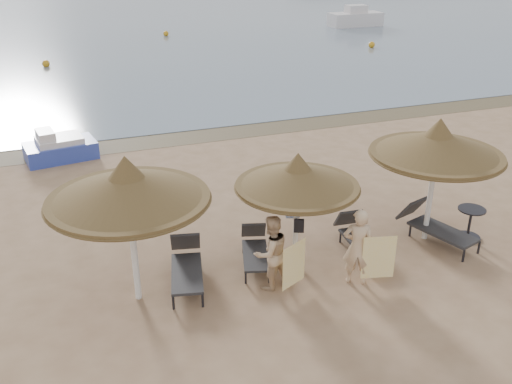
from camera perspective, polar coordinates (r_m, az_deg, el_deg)
The scene contains 20 objects.
ground at distance 12.25m, azimuth 3.82°, elevation -8.17°, with size 160.00×160.00×0.00m, color #A27F60.
wet_sand_strip at distance 20.36m, azimuth -6.78°, elevation 5.51°, with size 200.00×1.60×0.01m, color brown.
palapa_left at distance 10.58m, azimuth -12.73°, elevation 0.45°, with size 3.04×3.04×3.02m.
palapa_center at distance 11.66m, azimuth 4.16°, elevation 1.50°, with size 2.61×2.61×2.59m.
palapa_right at distance 13.20m, azimuth 17.69°, elevation 4.55°, with size 2.98×2.98×2.95m.
lounger_far_left at distance 11.94m, azimuth -6.97°, elevation -7.15°, with size 1.00×1.95×0.83m.
lounger_near_left at distance 12.51m, azimuth -0.11°, elevation -5.62°, with size 0.97×1.70×0.72m.
lounger_near_right at distance 13.17m, azimuth 10.14°, elevation -4.27°, with size 0.69×1.74×0.76m.
lounger_far_right at distance 13.95m, azimuth 17.32°, elevation -3.14°, with size 1.20×2.04×0.87m.
side_table at distance 14.30m, azimuth 20.56°, elevation -3.05°, with size 0.64×0.64×0.77m.
person_left at distance 11.35m, azimuth 1.52°, elevation -5.52°, with size 0.85×0.55×1.85m, color #D1AF89.
person_right at distance 11.64m, azimuth 10.20°, elevation -4.85°, with size 0.90×0.58×1.95m, color #D1AF89.
towel_left at distance 11.33m, azimuth 3.82°, elevation -7.24°, with size 0.61×0.32×0.94m.
towel_right at distance 11.78m, azimuth 12.17°, elevation -6.42°, with size 0.67×0.19×0.96m.
bag_patterned at distance 12.15m, azimuth 3.70°, elevation -1.76°, with size 0.31×0.19×0.38m.
bag_dark at distance 11.98m, azimuth 4.32°, elevation -3.39°, with size 0.22×0.15×0.30m.
pedal_boat at distance 19.16m, azimuth -19.07°, elevation 4.21°, with size 2.31×1.59×1.00m.
buoy_left at distance 32.98m, azimuth -20.26°, elevation 11.95°, with size 0.38×0.38×0.38m, color orange.
buoy_mid at distance 41.11m, azimuth -9.00°, elevation 15.38°, with size 0.37×0.37×0.37m, color orange.
buoy_right at distance 37.11m, azimuth 11.49°, elevation 14.23°, with size 0.39×0.39×0.39m, color orange.
Camera 1 is at (-4.25, -9.38, 6.64)m, focal length 40.00 mm.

